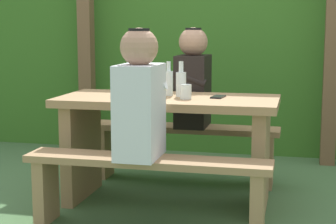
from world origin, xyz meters
TOP-DOWN VIEW (x-y plane):
  - ground_plane at (0.00, 0.00)m, footprint 12.00×12.00m
  - hedge_backdrop at (0.00, 1.89)m, footprint 6.40×0.76m
  - pergola_post_left at (-1.07, 1.31)m, footprint 0.12×0.12m
  - pergola_post_right at (1.07, 1.31)m, footprint 0.12×0.12m
  - picnic_table at (0.00, 0.00)m, footprint 1.40×0.64m
  - bench_near at (0.00, -0.52)m, footprint 1.40×0.24m
  - bench_far at (0.00, 0.52)m, footprint 1.40×0.24m
  - person_white_shirt at (-0.04, -0.51)m, footprint 0.25×0.35m
  - person_black_coat at (0.07, 0.51)m, footprint 0.25×0.35m
  - drinking_glass at (0.13, -0.06)m, footprint 0.07×0.07m
  - bottle_left at (0.08, 0.04)m, footprint 0.07×0.07m
  - bottle_right at (-0.01, 0.08)m, footprint 0.06×0.06m
  - cell_phone at (0.32, 0.05)m, footprint 0.09×0.15m

SIDE VIEW (x-z plane):
  - ground_plane at x=0.00m, z-range 0.00..0.00m
  - bench_near at x=0.00m, z-range 0.09..0.52m
  - bench_far at x=0.00m, z-range 0.09..0.52m
  - picnic_table at x=0.00m, z-range 0.13..0.83m
  - cell_phone at x=0.32m, z-range 0.70..0.71m
  - drinking_glass at x=0.13m, z-range 0.70..0.79m
  - person_white_shirt at x=-0.04m, z-range 0.40..1.12m
  - person_black_coat at x=0.07m, z-range 0.40..1.12m
  - bottle_left at x=0.08m, z-range 0.68..0.90m
  - bottle_right at x=-0.01m, z-range 0.68..0.90m
  - pergola_post_left at x=-1.07m, z-range 0.00..1.93m
  - pergola_post_right at x=1.07m, z-range 0.00..1.93m
  - hedge_backdrop at x=0.00m, z-range 0.00..2.13m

